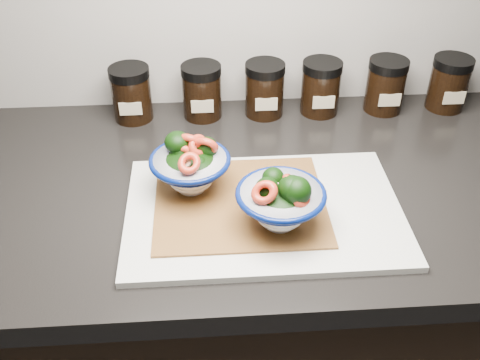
{
  "coord_description": "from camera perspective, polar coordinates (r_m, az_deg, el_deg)",
  "views": [
    {
      "loc": [
        -0.15,
        0.66,
        1.5
      ],
      "look_at": [
        -0.1,
        1.38,
        0.96
      ],
      "focal_mm": 42.0,
      "sensor_mm": 36.0,
      "label": 1
    }
  ],
  "objects": [
    {
      "name": "spice_jar_c",
      "position": [
        1.17,
        2.51,
        9.21
      ],
      "size": [
        0.08,
        0.08,
        0.11
      ],
      "color": "black",
      "rests_on": "countertop"
    },
    {
      "name": "bamboo_mat",
      "position": [
        0.93,
        -0.0,
        -2.28
      ],
      "size": [
        0.28,
        0.24,
        0.0
      ],
      "primitive_type": "cube",
      "color": "#A16A30",
      "rests_on": "cutting_board"
    },
    {
      "name": "bowl_right",
      "position": [
        0.86,
        4.2,
        -2.15
      ],
      "size": [
        0.14,
        0.14,
        0.1
      ],
      "rotation": [
        0.0,
        0.0,
        0.1
      ],
      "color": "white",
      "rests_on": "bamboo_mat"
    },
    {
      "name": "spice_jar_e",
      "position": [
        1.23,
        14.57,
        9.3
      ],
      "size": [
        0.08,
        0.08,
        0.11
      ],
      "color": "black",
      "rests_on": "countertop"
    },
    {
      "name": "spice_jar_f",
      "position": [
        1.27,
        20.46,
        9.2
      ],
      "size": [
        0.08,
        0.08,
        0.11
      ],
      "color": "black",
      "rests_on": "countertop"
    },
    {
      "name": "cabinet",
      "position": [
        1.34,
        4.43,
        -16.32
      ],
      "size": [
        3.43,
        0.58,
        0.86
      ],
      "primitive_type": "cube",
      "color": "black",
      "rests_on": "ground"
    },
    {
      "name": "spice_jar_d",
      "position": [
        1.19,
        8.2,
        9.3
      ],
      "size": [
        0.08,
        0.08,
        0.11
      ],
      "color": "black",
      "rests_on": "countertop"
    },
    {
      "name": "bowl_left",
      "position": [
        0.93,
        -5.07,
        1.43
      ],
      "size": [
        0.14,
        0.14,
        0.1
      ],
      "rotation": [
        0.0,
        0.0,
        -0.3
      ],
      "color": "white",
      "rests_on": "bamboo_mat"
    },
    {
      "name": "spice_jar_b",
      "position": [
        1.17,
        -3.9,
        8.99
      ],
      "size": [
        0.08,
        0.08,
        0.11
      ],
      "color": "black",
      "rests_on": "countertop"
    },
    {
      "name": "spice_jar_a",
      "position": [
        1.18,
        -10.98,
        8.63
      ],
      "size": [
        0.08,
        0.08,
        0.11
      ],
      "color": "black",
      "rests_on": "countertop"
    },
    {
      "name": "cutting_board",
      "position": [
        0.92,
        2.43,
        -3.18
      ],
      "size": [
        0.45,
        0.3,
        0.01
      ],
      "primitive_type": "cube",
      "color": "silver",
      "rests_on": "countertop"
    },
    {
      "name": "countertop",
      "position": [
        1.02,
        5.6,
        -0.88
      ],
      "size": [
        3.5,
        0.6,
        0.04
      ],
      "primitive_type": "cube",
      "color": "black",
      "rests_on": "cabinet"
    }
  ]
}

